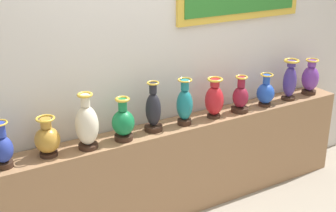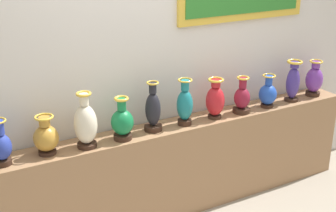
{
  "view_description": "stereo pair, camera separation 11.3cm",
  "coord_description": "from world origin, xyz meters",
  "px_view_note": "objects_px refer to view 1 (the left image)",
  "views": [
    {
      "loc": [
        -1.79,
        -3.0,
        2.34
      ],
      "look_at": [
        0.0,
        0.0,
        0.99
      ],
      "focal_mm": 49.79,
      "sensor_mm": 36.0,
      "label": 1
    },
    {
      "loc": [
        -1.69,
        -3.06,
        2.34
      ],
      "look_at": [
        0.0,
        0.0,
        0.99
      ],
      "focal_mm": 49.79,
      "sensor_mm": 36.0,
      "label": 2
    }
  ],
  "objects_px": {
    "vase_indigo": "(290,80)",
    "vase_onyx": "(153,111)",
    "vase_ochre": "(47,139)",
    "vase_cobalt": "(2,148)",
    "vase_burgundy": "(240,97)",
    "vase_teal": "(185,104)",
    "vase_ivory": "(87,125)",
    "vase_violet": "(310,78)",
    "vase_emerald": "(123,123)",
    "vase_crimson": "(214,99)",
    "vase_sapphire": "(266,93)"
  },
  "relations": [
    {
      "from": "vase_onyx",
      "to": "vase_teal",
      "type": "relative_size",
      "value": 1.04
    },
    {
      "from": "vase_onyx",
      "to": "vase_burgundy",
      "type": "relative_size",
      "value": 1.25
    },
    {
      "from": "vase_cobalt",
      "to": "vase_ochre",
      "type": "distance_m",
      "value": 0.31
    },
    {
      "from": "vase_crimson",
      "to": "vase_ochre",
      "type": "bearing_deg",
      "value": 179.12
    },
    {
      "from": "vase_cobalt",
      "to": "vase_ivory",
      "type": "relative_size",
      "value": 0.78
    },
    {
      "from": "vase_emerald",
      "to": "vase_teal",
      "type": "distance_m",
      "value": 0.56
    },
    {
      "from": "vase_ochre",
      "to": "vase_burgundy",
      "type": "distance_m",
      "value": 1.71
    },
    {
      "from": "vase_crimson",
      "to": "vase_sapphire",
      "type": "distance_m",
      "value": 0.57
    },
    {
      "from": "vase_emerald",
      "to": "vase_teal",
      "type": "height_order",
      "value": "vase_teal"
    },
    {
      "from": "vase_cobalt",
      "to": "vase_emerald",
      "type": "relative_size",
      "value": 0.97
    },
    {
      "from": "vase_teal",
      "to": "vase_violet",
      "type": "relative_size",
      "value": 1.12
    },
    {
      "from": "vase_cobalt",
      "to": "vase_ochre",
      "type": "height_order",
      "value": "vase_cobalt"
    },
    {
      "from": "vase_ivory",
      "to": "vase_burgundy",
      "type": "distance_m",
      "value": 1.42
    },
    {
      "from": "vase_cobalt",
      "to": "vase_teal",
      "type": "xyz_separation_m",
      "value": [
        1.45,
        -0.0,
        0.03
      ]
    },
    {
      "from": "vase_cobalt",
      "to": "vase_burgundy",
      "type": "bearing_deg",
      "value": -0.42
    },
    {
      "from": "vase_indigo",
      "to": "vase_violet",
      "type": "xyz_separation_m",
      "value": [
        0.29,
        0.01,
        -0.03
      ]
    },
    {
      "from": "vase_burgundy",
      "to": "vase_violet",
      "type": "relative_size",
      "value": 0.94
    },
    {
      "from": "vase_ochre",
      "to": "vase_teal",
      "type": "xyz_separation_m",
      "value": [
        1.14,
        -0.02,
        0.04
      ]
    },
    {
      "from": "vase_burgundy",
      "to": "vase_sapphire",
      "type": "distance_m",
      "value": 0.29
    },
    {
      "from": "vase_cobalt",
      "to": "vase_burgundy",
      "type": "relative_size",
      "value": 1.02
    },
    {
      "from": "vase_ivory",
      "to": "vase_violet",
      "type": "xyz_separation_m",
      "value": [
        2.3,
        0.02,
        -0.02
      ]
    },
    {
      "from": "vase_indigo",
      "to": "vase_onyx",
      "type": "bearing_deg",
      "value": 179.13
    },
    {
      "from": "vase_cobalt",
      "to": "vase_teal",
      "type": "relative_size",
      "value": 0.85
    },
    {
      "from": "vase_ochre",
      "to": "vase_onyx",
      "type": "height_order",
      "value": "vase_onyx"
    },
    {
      "from": "vase_burgundy",
      "to": "vase_violet",
      "type": "distance_m",
      "value": 0.88
    },
    {
      "from": "vase_ivory",
      "to": "vase_violet",
      "type": "bearing_deg",
      "value": 0.55
    },
    {
      "from": "vase_crimson",
      "to": "vase_sapphire",
      "type": "relative_size",
      "value": 1.17
    },
    {
      "from": "vase_ochre",
      "to": "vase_teal",
      "type": "distance_m",
      "value": 1.14
    },
    {
      "from": "vase_burgundy",
      "to": "vase_violet",
      "type": "xyz_separation_m",
      "value": [
        0.88,
        0.02,
        0.03
      ]
    },
    {
      "from": "vase_teal",
      "to": "vase_onyx",
      "type": "bearing_deg",
      "value": 175.9
    },
    {
      "from": "vase_emerald",
      "to": "vase_crimson",
      "type": "relative_size",
      "value": 0.97
    },
    {
      "from": "vase_sapphire",
      "to": "vase_crimson",
      "type": "bearing_deg",
      "value": 178.88
    },
    {
      "from": "vase_ivory",
      "to": "vase_indigo",
      "type": "relative_size",
      "value": 1.1
    },
    {
      "from": "vase_ivory",
      "to": "vase_sapphire",
      "type": "height_order",
      "value": "vase_ivory"
    },
    {
      "from": "vase_onyx",
      "to": "vase_sapphire",
      "type": "xyz_separation_m",
      "value": [
        1.14,
        -0.04,
        -0.04
      ]
    },
    {
      "from": "vase_emerald",
      "to": "vase_crimson",
      "type": "height_order",
      "value": "vase_crimson"
    },
    {
      "from": "vase_violet",
      "to": "vase_teal",
      "type": "bearing_deg",
      "value": -179.58
    },
    {
      "from": "vase_cobalt",
      "to": "vase_ivory",
      "type": "xyz_separation_m",
      "value": [
        0.6,
        -0.01,
        0.04
      ]
    },
    {
      "from": "vase_sapphire",
      "to": "vase_ochre",
      "type": "bearing_deg",
      "value": 179.05
    },
    {
      "from": "vase_ivory",
      "to": "vase_sapphire",
      "type": "bearing_deg",
      "value": -0.13
    },
    {
      "from": "vase_onyx",
      "to": "vase_teal",
      "type": "distance_m",
      "value": 0.28
    },
    {
      "from": "vase_ochre",
      "to": "vase_sapphire",
      "type": "height_order",
      "value": "vase_sapphire"
    },
    {
      "from": "vase_teal",
      "to": "vase_ivory",
      "type": "bearing_deg",
      "value": -179.22
    },
    {
      "from": "vase_sapphire",
      "to": "vase_teal",
      "type": "bearing_deg",
      "value": 178.98
    },
    {
      "from": "vase_teal",
      "to": "vase_emerald",
      "type": "bearing_deg",
      "value": -178.44
    },
    {
      "from": "vase_indigo",
      "to": "vase_emerald",
      "type": "bearing_deg",
      "value": -179.55
    },
    {
      "from": "vase_crimson",
      "to": "vase_sapphire",
      "type": "xyz_separation_m",
      "value": [
        0.56,
        -0.01,
        -0.04
      ]
    },
    {
      "from": "vase_emerald",
      "to": "vase_violet",
      "type": "xyz_separation_m",
      "value": [
        2.01,
        0.03,
        0.02
      ]
    },
    {
      "from": "vase_ochre",
      "to": "vase_sapphire",
      "type": "bearing_deg",
      "value": -0.95
    },
    {
      "from": "vase_violet",
      "to": "vase_burgundy",
      "type": "bearing_deg",
      "value": -178.5
    }
  ]
}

